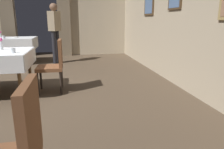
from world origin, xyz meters
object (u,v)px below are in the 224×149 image
object	(u,v)px
glass_mid_b	(13,51)
glass_far_d	(4,37)
chair_mid_right	(54,63)
flower_vase_mid	(1,43)
plate_far_c	(15,37)
flower_vase_far	(0,34)
person_waiter_by_doorway	(55,28)
dining_table_far	(14,41)

from	to	relation	value
glass_mid_b	glass_far_d	world-z (taller)	glass_far_d
chair_mid_right	flower_vase_mid	xyz separation A→B (m)	(-0.89, 0.22, 0.35)
flower_vase_mid	plate_far_c	xyz separation A→B (m)	(-0.44, 2.86, -0.11)
flower_vase_far	glass_mid_b	bearing A→B (deg)	-71.02
chair_mid_right	flower_vase_far	size ratio (longest dim) A/B	5.02
flower_vase_mid	glass_mid_b	distance (m)	0.56
chair_mid_right	plate_far_c	xyz separation A→B (m)	(-1.33, 3.08, 0.24)
chair_mid_right	person_waiter_by_doorway	xyz separation A→B (m)	(-0.14, 2.69, 0.51)
flower_vase_mid	dining_table_far	bearing A→B (deg)	99.46
glass_mid_b	plate_far_c	world-z (taller)	glass_mid_b
chair_mid_right	flower_vase_mid	bearing A→B (deg)	166.34
flower_vase_mid	plate_far_c	world-z (taller)	flower_vase_mid
glass_mid_b	person_waiter_by_doorway	world-z (taller)	person_waiter_by_doorway
chair_mid_right	flower_vase_mid	distance (m)	0.98
flower_vase_mid	plate_far_c	distance (m)	2.90
chair_mid_right	glass_mid_b	bearing A→B (deg)	-157.12
plate_far_c	flower_vase_far	bearing A→B (deg)	164.51
glass_mid_b	flower_vase_far	xyz separation A→B (m)	(-1.19, 3.45, 0.06)
glass_mid_b	flower_vase_far	distance (m)	3.65
dining_table_far	glass_far_d	bearing A→B (deg)	-114.83
flower_vase_mid	glass_far_d	distance (m)	2.47
plate_far_c	glass_far_d	distance (m)	0.51
chair_mid_right	glass_far_d	size ratio (longest dim) A/B	10.35
glass_mid_b	glass_far_d	bearing A→B (deg)	108.11
glass_mid_b	person_waiter_by_doorway	bearing A→B (deg)	81.30
dining_table_far	plate_far_c	xyz separation A→B (m)	(0.02, 0.11, 0.11)
chair_mid_right	flower_vase_far	distance (m)	3.68
dining_table_far	plate_far_c	distance (m)	0.16
dining_table_far	glass_far_d	world-z (taller)	glass_far_d
dining_table_far	person_waiter_by_doorway	bearing A→B (deg)	-12.93
flower_vase_far	plate_far_c	xyz separation A→B (m)	(0.44, -0.12, -0.09)
dining_table_far	glass_mid_b	size ratio (longest dim) A/B	15.03
dining_table_far	glass_mid_b	xyz separation A→B (m)	(0.76, -3.22, 0.15)
plate_far_c	person_waiter_by_doorway	xyz separation A→B (m)	(1.19, -0.39, 0.27)
glass_far_d	chair_mid_right	bearing A→B (deg)	-59.73
person_waiter_by_doorway	flower_vase_mid	bearing A→B (deg)	-106.93
chair_mid_right	glass_far_d	world-z (taller)	chair_mid_right
glass_mid_b	flower_vase_mid	bearing A→B (deg)	123.17
flower_vase_mid	glass_mid_b	world-z (taller)	flower_vase_mid
chair_mid_right	glass_mid_b	distance (m)	0.69
chair_mid_right	person_waiter_by_doorway	world-z (taller)	person_waiter_by_doorway
glass_mid_b	person_waiter_by_doorway	xyz separation A→B (m)	(0.45, 2.94, 0.23)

